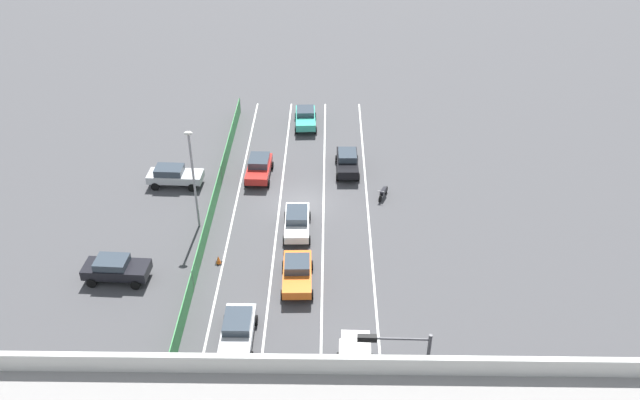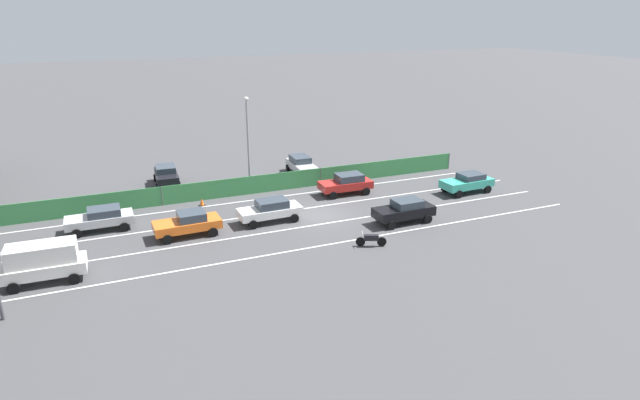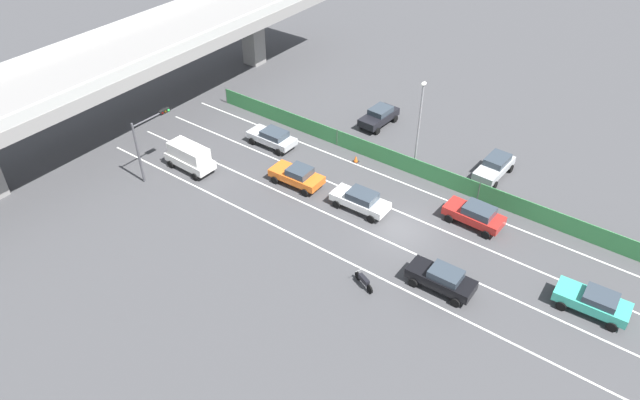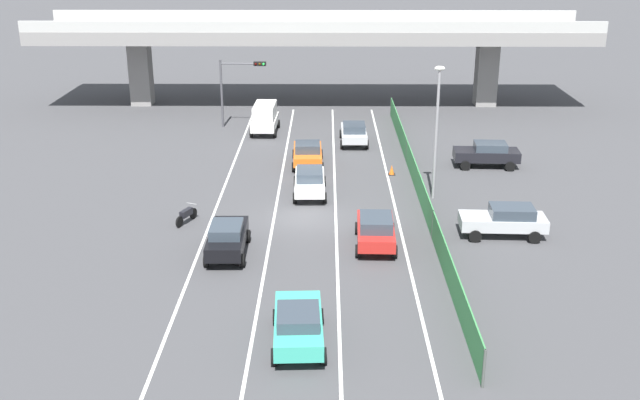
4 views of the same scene
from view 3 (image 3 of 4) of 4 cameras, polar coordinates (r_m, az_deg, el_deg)
ground_plane at (r=42.79m, az=8.01°, el=-2.89°), size 300.00×300.00×0.00m
lane_line_left_edge at (r=40.99m, az=-0.21°, el=-4.57°), size 0.14×43.65×0.01m
lane_line_mid_left at (r=43.11m, az=2.49°, el=-2.14°), size 0.14×43.65×0.01m
lane_line_mid_right at (r=45.38m, az=4.92°, el=0.06°), size 0.14×43.65×0.01m
lane_line_right_edge at (r=47.78m, az=7.11°, el=2.04°), size 0.14×43.65×0.01m
elevated_overpass at (r=55.62m, az=-17.50°, el=13.19°), size 47.73×8.59×7.81m
green_fence at (r=48.47m, az=8.09°, el=3.60°), size 0.10×39.75×1.52m
car_sedan_white at (r=43.79m, az=3.96°, el=0.01°), size 2.03×4.49×1.61m
car_sedan_red at (r=43.74m, az=14.82°, el=-1.35°), size 2.13×4.33×1.67m
car_taxi_teal at (r=39.79m, az=25.01°, el=-8.87°), size 2.18×4.43×1.59m
car_van_white at (r=49.07m, az=-12.55°, el=4.18°), size 2.09×4.36×2.23m
car_taxi_orange at (r=46.34m, az=-2.22°, el=2.41°), size 2.17×4.39×1.62m
car_sedan_silver at (r=51.32m, az=-4.65°, el=6.10°), size 2.03×4.38×1.55m
car_sedan_black at (r=38.26m, az=11.74°, el=-7.44°), size 1.97×4.36×1.65m
motorcycle at (r=38.06m, az=4.27°, el=-7.82°), size 0.93×1.83×0.93m
parked_wagon_silver at (r=49.36m, az=16.60°, el=3.17°), size 4.44×2.12×1.63m
parked_sedan_dark at (r=54.58m, az=5.76°, el=8.13°), size 4.34×2.18×1.65m
traffic_light at (r=47.78m, az=-16.27°, el=6.16°), size 3.64×0.41×5.34m
street_lamp at (r=46.86m, az=9.64°, el=7.79°), size 0.60×0.36×7.79m
traffic_cone at (r=49.41m, az=3.49°, el=4.00°), size 0.47×0.47×0.62m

